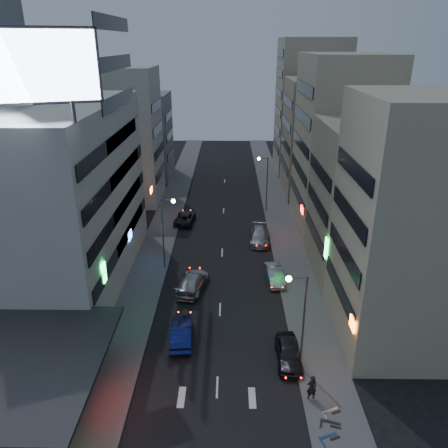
{
  "coord_description": "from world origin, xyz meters",
  "views": [
    {
      "loc": [
        0.8,
        -20.69,
        23.2
      ],
      "look_at": [
        0.3,
        20.11,
        6.15
      ],
      "focal_mm": 35.0,
      "sensor_mm": 36.0,
      "label": 1
    }
  ],
  "objects_px": {
    "scooter_silver_b": "(337,400)",
    "parked_car_right_far": "(260,236)",
    "parked_car_right_near": "(289,353)",
    "road_car_blue": "(181,332)",
    "parked_car_left": "(185,218)",
    "person": "(312,387)",
    "scooter_blue": "(336,425)",
    "parked_car_right_mid": "(275,275)",
    "scooter_black_b": "(342,416)",
    "road_car_silver": "(193,282)"
  },
  "relations": [
    {
      "from": "scooter_silver_b",
      "to": "parked_car_right_far",
      "type": "bearing_deg",
      "value": -15.11
    },
    {
      "from": "parked_car_right_near",
      "to": "road_car_blue",
      "type": "height_order",
      "value": "road_car_blue"
    },
    {
      "from": "parked_car_left",
      "to": "person",
      "type": "xyz_separation_m",
      "value": [
        11.88,
        -32.45,
        0.38
      ]
    },
    {
      "from": "parked_car_left",
      "to": "scooter_blue",
      "type": "height_order",
      "value": "parked_car_left"
    },
    {
      "from": "parked_car_right_mid",
      "to": "scooter_black_b",
      "type": "xyz_separation_m",
      "value": [
        2.63,
        -18.61,
        -0.04
      ]
    },
    {
      "from": "parked_car_right_mid",
      "to": "road_car_silver",
      "type": "relative_size",
      "value": 0.79
    },
    {
      "from": "parked_car_left",
      "to": "scooter_blue",
      "type": "relative_size",
      "value": 2.73
    },
    {
      "from": "parked_car_right_near",
      "to": "parked_car_left",
      "type": "height_order",
      "value": "parked_car_right_near"
    },
    {
      "from": "parked_car_left",
      "to": "road_car_blue",
      "type": "relative_size",
      "value": 1.05
    },
    {
      "from": "scooter_silver_b",
      "to": "scooter_blue",
      "type": "bearing_deg",
      "value": 142.96
    },
    {
      "from": "scooter_blue",
      "to": "scooter_silver_b",
      "type": "relative_size",
      "value": 1.02
    },
    {
      "from": "parked_car_left",
      "to": "road_car_silver",
      "type": "height_order",
      "value": "road_car_silver"
    },
    {
      "from": "parked_car_right_mid",
      "to": "person",
      "type": "bearing_deg",
      "value": -91.34
    },
    {
      "from": "parked_car_right_mid",
      "to": "parked_car_right_near",
      "type": "bearing_deg",
      "value": -95.22
    },
    {
      "from": "road_car_silver",
      "to": "parked_car_right_near",
      "type": "bearing_deg",
      "value": 139.02
    },
    {
      "from": "parked_car_right_near",
      "to": "parked_car_right_far",
      "type": "bearing_deg",
      "value": 92.54
    },
    {
      "from": "parked_car_right_far",
      "to": "scooter_black_b",
      "type": "bearing_deg",
      "value": -78.98
    },
    {
      "from": "road_car_silver",
      "to": "scooter_blue",
      "type": "height_order",
      "value": "road_car_silver"
    },
    {
      "from": "road_car_blue",
      "to": "scooter_black_b",
      "type": "height_order",
      "value": "road_car_blue"
    },
    {
      "from": "scooter_black_b",
      "to": "road_car_silver",
      "type": "bearing_deg",
      "value": 48.89
    },
    {
      "from": "parked_car_left",
      "to": "parked_car_right_far",
      "type": "xyz_separation_m",
      "value": [
        9.96,
        -6.19,
        0.09
      ]
    },
    {
      "from": "road_car_blue",
      "to": "scooter_silver_b",
      "type": "xyz_separation_m",
      "value": [
        11.38,
        -7.24,
        -0.13
      ]
    },
    {
      "from": "parked_car_right_near",
      "to": "road_car_blue",
      "type": "xyz_separation_m",
      "value": [
        -8.65,
        2.48,
        0.02
      ]
    },
    {
      "from": "parked_car_right_near",
      "to": "scooter_silver_b",
      "type": "relative_size",
      "value": 2.51
    },
    {
      "from": "parked_car_right_far",
      "to": "person",
      "type": "distance_m",
      "value": 26.33
    },
    {
      "from": "parked_car_left",
      "to": "scooter_black_b",
      "type": "relative_size",
      "value": 2.67
    },
    {
      "from": "road_car_blue",
      "to": "person",
      "type": "bearing_deg",
      "value": 141.87
    },
    {
      "from": "parked_car_right_mid",
      "to": "road_car_blue",
      "type": "bearing_deg",
      "value": -136.01
    },
    {
      "from": "road_car_silver",
      "to": "person",
      "type": "relative_size",
      "value": 2.97
    },
    {
      "from": "road_car_silver",
      "to": "scooter_silver_b",
      "type": "height_order",
      "value": "road_car_silver"
    },
    {
      "from": "scooter_blue",
      "to": "scooter_black_b",
      "type": "xyz_separation_m",
      "value": [
        0.53,
        0.69,
        0.01
      ]
    },
    {
      "from": "parked_car_left",
      "to": "parked_car_right_mid",
      "type": "bearing_deg",
      "value": 129.16
    },
    {
      "from": "person",
      "to": "road_car_silver",
      "type": "bearing_deg",
      "value": -66.46
    },
    {
      "from": "parked_car_right_far",
      "to": "road_car_blue",
      "type": "bearing_deg",
      "value": -107.72
    },
    {
      "from": "parked_car_right_near",
      "to": "scooter_silver_b",
      "type": "height_order",
      "value": "parked_car_right_near"
    },
    {
      "from": "parked_car_left",
      "to": "road_car_blue",
      "type": "xyz_separation_m",
      "value": [
        2.14,
        -25.94,
        0.09
      ]
    },
    {
      "from": "scooter_blue",
      "to": "parked_car_left",
      "type": "bearing_deg",
      "value": -0.97
    },
    {
      "from": "scooter_blue",
      "to": "road_car_blue",
      "type": "bearing_deg",
      "value": 28.13
    },
    {
      "from": "parked_car_left",
      "to": "person",
      "type": "bearing_deg",
      "value": 114.97
    },
    {
      "from": "parked_car_left",
      "to": "parked_car_right_far",
      "type": "height_order",
      "value": "parked_car_right_far"
    },
    {
      "from": "road_car_silver",
      "to": "parked_car_right_mid",
      "type": "bearing_deg",
      "value": -157.21
    },
    {
      "from": "road_car_blue",
      "to": "scooter_blue",
      "type": "height_order",
      "value": "road_car_blue"
    },
    {
      "from": "scooter_blue",
      "to": "scooter_silver_b",
      "type": "height_order",
      "value": "scooter_blue"
    },
    {
      "from": "scooter_silver_b",
      "to": "person",
      "type": "bearing_deg",
      "value": 43.45
    },
    {
      "from": "scooter_blue",
      "to": "person",
      "type": "bearing_deg",
      "value": 0.34
    },
    {
      "from": "parked_car_left",
      "to": "scooter_silver_b",
      "type": "distance_m",
      "value": 35.83
    },
    {
      "from": "scooter_blue",
      "to": "scooter_silver_b",
      "type": "distance_m",
      "value": 2.15
    },
    {
      "from": "parked_car_right_near",
      "to": "road_car_silver",
      "type": "height_order",
      "value": "road_car_silver"
    },
    {
      "from": "person",
      "to": "scooter_silver_b",
      "type": "relative_size",
      "value": 1.05
    },
    {
      "from": "parked_car_left",
      "to": "road_car_blue",
      "type": "height_order",
      "value": "road_car_blue"
    }
  ]
}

